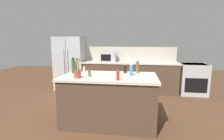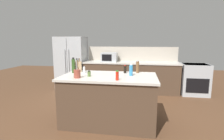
{
  "view_description": "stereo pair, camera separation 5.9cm",
  "coord_description": "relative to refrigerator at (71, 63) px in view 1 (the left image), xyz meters",
  "views": [
    {
      "loc": [
        0.52,
        -3.21,
        1.6
      ],
      "look_at": [
        0.0,
        0.35,
        0.99
      ],
      "focal_mm": 28.0,
      "sensor_mm": 36.0,
      "label": 1
    },
    {
      "loc": [
        0.58,
        -3.2,
        1.6
      ],
      "look_at": [
        0.0,
        0.35,
        0.99
      ],
      "focal_mm": 28.0,
      "sensor_mm": 36.0,
      "label": 2
    }
  ],
  "objects": [
    {
      "name": "soy_sauce_bottle",
      "position": [
        1.94,
        -1.93,
        0.16
      ],
      "size": [
        0.06,
        0.06,
        0.17
      ],
      "color": "black",
      "rests_on": "kitchen_island"
    },
    {
      "name": "wall_backsplash",
      "position": [
        1.96,
        0.27,
        0.31
      ],
      "size": [
        2.88,
        0.03,
        0.46
      ],
      "primitive_type": "cube",
      "color": "#B2A899",
      "rests_on": "back_counter_run"
    },
    {
      "name": "range_oven",
      "position": [
        3.85,
        -0.05,
        -0.39
      ],
      "size": [
        0.76,
        0.65,
        0.92
      ],
      "color": "#ADB2B7",
      "rests_on": "ground_plane"
    },
    {
      "name": "kitchen_island",
      "position": [
        1.66,
        -2.25,
        -0.39
      ],
      "size": [
        1.79,
        1.02,
        0.94
      ],
      "color": "#4C3828",
      "rests_on": "ground_plane"
    },
    {
      "name": "pepper_grinder",
      "position": [
        2.19,
        -1.86,
        0.21
      ],
      "size": [
        0.06,
        0.06,
        0.26
      ],
      "color": "brown",
      "rests_on": "kitchen_island"
    },
    {
      "name": "back_counter_run",
      "position": [
        1.96,
        -0.05,
        -0.39
      ],
      "size": [
        2.92,
        0.66,
        0.94
      ],
      "color": "#4C3828",
      "rests_on": "ground_plane"
    },
    {
      "name": "hot_sauce_bottle",
      "position": [
        1.87,
        -2.61,
        0.16
      ],
      "size": [
        0.05,
        0.05,
        0.16
      ],
      "color": "red",
      "rests_on": "kitchen_island"
    },
    {
      "name": "microwave",
      "position": [
        1.27,
        -0.05,
        0.22
      ],
      "size": [
        0.49,
        0.39,
        0.29
      ],
      "color": "#ADB2B7",
      "rests_on": "back_counter_run"
    },
    {
      "name": "ground_plane",
      "position": [
        1.66,
        -2.25,
        -0.86
      ],
      "size": [
        14.0,
        14.0,
        0.0
      ],
      "primitive_type": "plane",
      "color": "brown"
    },
    {
      "name": "refrigerator",
      "position": [
        0.0,
        0.0,
        0.0
      ],
      "size": [
        0.92,
        0.75,
        1.72
      ],
      "color": "#ADB2B7",
      "rests_on": "ground_plane"
    },
    {
      "name": "salt_shaker",
      "position": [
        1.1,
        -2.03,
        0.14
      ],
      "size": [
        0.05,
        0.05,
        0.13
      ],
      "color": "silver",
      "rests_on": "kitchen_island"
    },
    {
      "name": "knife_block",
      "position": [
        0.95,
        -1.96,
        0.19
      ],
      "size": [
        0.16,
        0.15,
        0.29
      ],
      "rotation": [
        0.0,
        0.0,
        0.44
      ],
      "color": "tan",
      "rests_on": "kitchen_island"
    },
    {
      "name": "olive_oil_bottle",
      "position": [
        0.89,
        -2.08,
        0.23
      ],
      "size": [
        0.07,
        0.07,
        0.32
      ],
      "color": "#2D4C1E",
      "rests_on": "kitchen_island"
    },
    {
      "name": "dish_soap_bottle",
      "position": [
        2.07,
        -2.18,
        0.19
      ],
      "size": [
        0.07,
        0.07,
        0.22
      ],
      "color": "#3384BC",
      "rests_on": "kitchen_island"
    },
    {
      "name": "utensil_crock",
      "position": [
        1.14,
        -2.54,
        0.16
      ],
      "size": [
        0.12,
        0.12,
        0.32
      ],
      "color": "brown",
      "rests_on": "kitchen_island"
    },
    {
      "name": "spice_jar_oregano",
      "position": [
        1.31,
        -2.38,
        0.13
      ],
      "size": [
        0.06,
        0.06,
        0.11
      ],
      "color": "#567038",
      "rests_on": "kitchen_island"
    }
  ]
}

